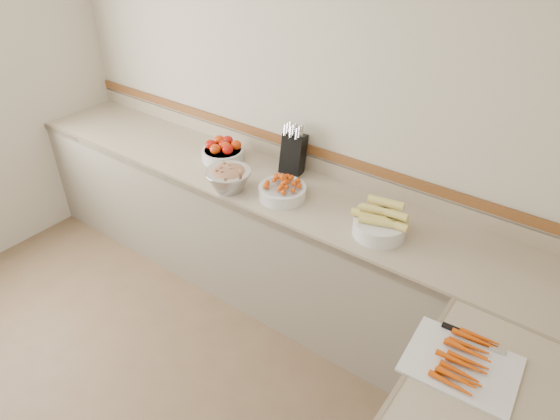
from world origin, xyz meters
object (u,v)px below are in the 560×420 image
Objects in this scene: cherry_tomato_bowl at (282,190)px; knife_block at (293,153)px; corn_bowl at (380,223)px; rhubarb_bowl at (229,178)px; cutting_board at (463,361)px; tomato_bowl at (223,151)px.

knife_block is at bearing 114.00° from cherry_tomato_bowl.
corn_bowl is 1.13× the size of rhubarb_bowl.
cutting_board is at bearing -31.41° from knife_block.
cherry_tomato_bowl is at bearing -66.00° from knife_block.
cherry_tomato_bowl is 0.65× the size of cutting_board.
rhubarb_bowl is (-0.33, -0.12, 0.03)m from cherry_tomato_bowl.
rhubarb_bowl is at bearing -43.20° from tomato_bowl.
knife_block is 1.18× the size of tomato_bowl.
knife_block reaches higher than cutting_board.
cutting_board is at bearing -23.91° from cherry_tomato_bowl.
cutting_board is (1.47, -0.90, -0.12)m from knife_block.
knife_block is at bearing 159.48° from corn_bowl.
corn_bowl is at bearing 0.95° from cherry_tomato_bowl.
tomato_bowl is 0.99× the size of cherry_tomato_bowl.
cherry_tomato_bowl is 1.03× the size of rhubarb_bowl.
rhubarb_bowl is 1.72m from cutting_board.
cutting_board is (1.33, -0.59, -0.04)m from cherry_tomato_bowl.
cutting_board is at bearing -41.51° from corn_bowl.
rhubarb_bowl is at bearing 164.27° from cutting_board.
corn_bowl is (0.65, 0.01, 0.02)m from cherry_tomato_bowl.
corn_bowl is 0.72× the size of cutting_board.
cherry_tomato_bowl reaches higher than tomato_bowl.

